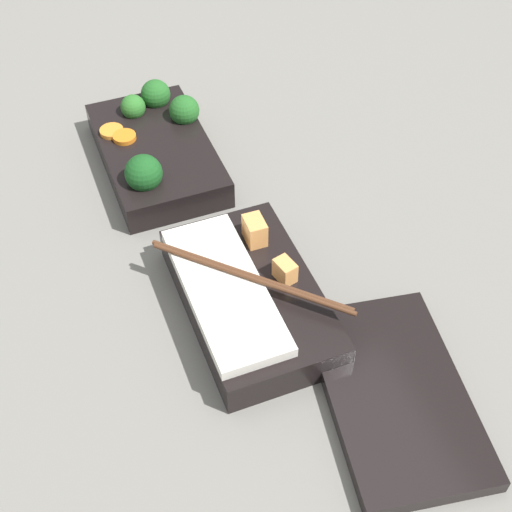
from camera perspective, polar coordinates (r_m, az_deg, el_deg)
ground_plane at (r=0.81m, az=-3.33°, el=1.61°), size 3.00×3.00×0.00m
bento_tray_vegetable at (r=0.90m, az=-7.99°, el=8.49°), size 0.22×0.13×0.07m
bento_tray_rice at (r=0.72m, az=-0.71°, el=-3.17°), size 0.22×0.16×0.06m
bento_lid at (r=0.68m, az=11.09°, el=-10.78°), size 0.23×0.16×0.02m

